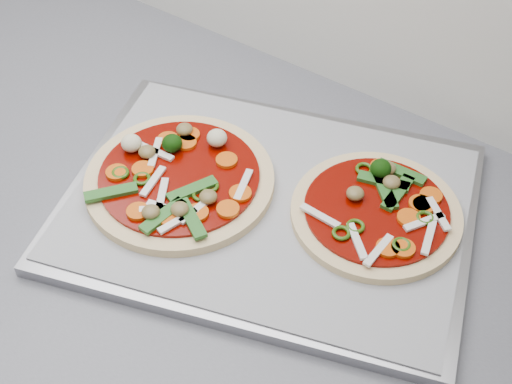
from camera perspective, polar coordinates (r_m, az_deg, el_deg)
The scene contains 4 objects.
baking_tray at distance 0.80m, azimuth 0.98°, elevation -1.19°, with size 0.45×0.33×0.01m, color gray.
parchment at distance 0.79m, azimuth 0.98°, elevation -0.79°, with size 0.43×0.31×0.00m, color #A3A2A8.
pizza_left at distance 0.81m, azimuth -6.20°, elevation 1.10°, with size 0.26×0.26×0.04m.
pizza_right at distance 0.78m, azimuth 9.74°, elevation -1.42°, with size 0.26×0.26×0.03m.
Camera 1 is at (-0.29, 0.90, 1.50)m, focal length 50.00 mm.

